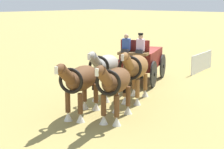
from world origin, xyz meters
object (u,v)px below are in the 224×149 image
at_px(draft_horse_rear_near, 135,69).
at_px(draft_horse_lead_off, 80,81).
at_px(draft_horse_lead_near, 115,83).
at_px(show_wagon, 141,59).
at_px(draft_horse_rear_off, 105,67).

bearing_deg(draft_horse_rear_near, draft_horse_lead_off, -2.39).
height_order(draft_horse_rear_near, draft_horse_lead_near, draft_horse_rear_near).
relative_size(show_wagon, draft_horse_lead_off, 1.91).
distance_m(draft_horse_rear_near, draft_horse_lead_off, 2.92).
distance_m(show_wagon, draft_horse_rear_near, 3.68).
distance_m(draft_horse_rear_near, draft_horse_lead_near, 2.62).
relative_size(show_wagon, draft_horse_rear_off, 1.97).
xyz_separation_m(show_wagon, draft_horse_lead_near, (5.43, 3.13, 0.17)).
bearing_deg(show_wagon, draft_horse_rear_near, 34.22).
bearing_deg(draft_horse_rear_off, show_wagon, -166.10).
relative_size(draft_horse_rear_near, draft_horse_rear_off, 0.98).
relative_size(draft_horse_rear_off, draft_horse_lead_near, 1.03).
bearing_deg(draft_horse_rear_near, draft_horse_lead_near, 24.04).
distance_m(show_wagon, draft_horse_lead_off, 6.27).
bearing_deg(draft_horse_rear_off, draft_horse_lead_off, 24.04).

